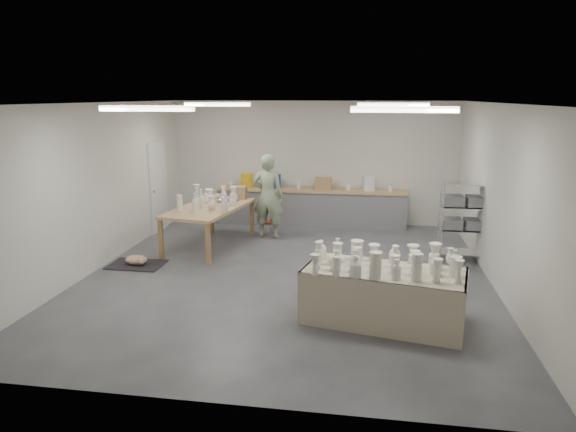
% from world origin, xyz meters
% --- Properties ---
extents(room, '(8.00, 8.02, 3.00)m').
position_xyz_m(room, '(-0.11, 0.08, 2.06)').
color(room, '#424449').
rests_on(room, ground).
extents(back_counter, '(4.60, 0.60, 1.24)m').
position_xyz_m(back_counter, '(-0.01, 3.68, 0.49)').
color(back_counter, tan).
rests_on(back_counter, ground).
extents(wire_shelf, '(0.88, 0.48, 1.80)m').
position_xyz_m(wire_shelf, '(3.20, 1.40, 0.92)').
color(wire_shelf, silver).
rests_on(wire_shelf, ground).
extents(drying_table, '(2.36, 1.46, 1.14)m').
position_xyz_m(drying_table, '(1.63, -1.70, 0.44)').
color(drying_table, olive).
rests_on(drying_table, ground).
extents(work_table, '(1.52, 2.47, 1.24)m').
position_xyz_m(work_table, '(-1.83, 1.57, 0.88)').
color(work_table, tan).
rests_on(work_table, ground).
extents(rug, '(1.00, 0.70, 0.02)m').
position_xyz_m(rug, '(-2.90, 0.08, 0.01)').
color(rug, black).
rests_on(rug, ground).
extents(cat, '(0.47, 0.37, 0.18)m').
position_xyz_m(cat, '(-2.88, 0.07, 0.11)').
color(cat, white).
rests_on(cat, rug).
extents(potter, '(0.72, 0.49, 1.89)m').
position_xyz_m(potter, '(-0.81, 2.38, 0.94)').
color(potter, '#90A27D').
rests_on(potter, ground).
extents(red_stool, '(0.41, 0.41, 0.30)m').
position_xyz_m(red_stool, '(-0.81, 2.65, 0.27)').
color(red_stool, red).
rests_on(red_stool, ground).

